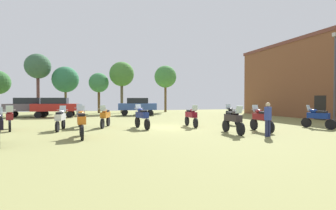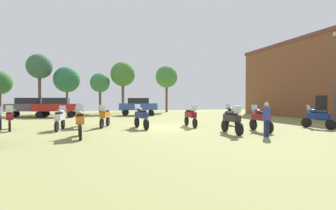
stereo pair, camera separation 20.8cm
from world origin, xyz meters
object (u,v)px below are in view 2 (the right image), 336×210
at_px(lamp_post, 336,73).
at_px(motorcycle_6, 260,119).
at_px(brick_building, 330,77).
at_px(tree_7, 67,80).
at_px(motorcycle_4, 232,120).
at_px(car_3, 138,105).
at_px(car_2, 56,106).
at_px(motorcycle_3, 318,117).
at_px(motorcycle_2, 10,118).
at_px(tree_2, 0,83).
at_px(motorcycle_7, 191,116).
at_px(motorcycle_11, 80,122).
at_px(car_1, 30,106).
at_px(motorcycle_9, 79,116).
at_px(motorcycle_1, 141,117).
at_px(motorcycle_8, 60,118).
at_px(person_1, 266,117).
at_px(motorcycle_5, 232,115).
at_px(motorcycle_12, 105,116).
at_px(tree_3, 167,77).
at_px(tree_5, 100,83).
at_px(tree_4, 39,67).
at_px(tree_1, 123,74).

bearing_deg(lamp_post, motorcycle_6, -162.09).
bearing_deg(brick_building, tree_7, 147.86).
bearing_deg(motorcycle_4, car_3, -80.90).
height_order(car_2, lamp_post, lamp_post).
bearing_deg(brick_building, motorcycle_3, -142.70).
bearing_deg(motorcycle_2, tree_2, -86.85).
bearing_deg(motorcycle_3, motorcycle_7, 138.32).
bearing_deg(motorcycle_11, tree_2, 110.55).
height_order(motorcycle_4, motorcycle_7, motorcycle_4).
bearing_deg(car_1, motorcycle_9, -153.52).
bearing_deg(car_1, car_2, -110.49).
height_order(motorcycle_1, motorcycle_7, motorcycle_1).
distance_m(motorcycle_8, car_3, 14.35).
bearing_deg(motorcycle_9, person_1, -41.96).
height_order(motorcycle_1, lamp_post, lamp_post).
bearing_deg(motorcycle_9, motorcycle_5, -10.35).
xyz_separation_m(motorcycle_1, motorcycle_6, (6.16, -3.41, -0.01)).
distance_m(motorcycle_1, motorcycle_12, 2.54).
relative_size(motorcycle_11, tree_3, 0.31).
relative_size(motorcycle_3, car_1, 0.47).
bearing_deg(motorcycle_3, motorcycle_4, 168.08).
height_order(brick_building, car_2, brick_building).
bearing_deg(tree_3, motorcycle_11, -115.47).
height_order(car_3, tree_3, tree_3).
relative_size(motorcycle_2, car_2, 0.49).
bearing_deg(motorcycle_2, motorcycle_5, 161.03).
height_order(brick_building, lamp_post, brick_building).
relative_size(motorcycle_5, motorcycle_9, 0.96).
height_order(person_1, tree_2, tree_2).
bearing_deg(lamp_post, motorcycle_12, 173.89).
height_order(motorcycle_6, car_2, car_2).
distance_m(motorcycle_6, tree_5, 24.52).
bearing_deg(motorcycle_6, motorcycle_3, 7.28).
bearing_deg(person_1, tree_3, -103.58).
bearing_deg(motorcycle_5, motorcycle_7, -166.01).
relative_size(brick_building, motorcycle_4, 9.15).
distance_m(motorcycle_11, tree_7, 23.20).
bearing_deg(motorcycle_3, tree_5, 102.42).
bearing_deg(tree_5, tree_4, -179.23).
relative_size(motorcycle_1, motorcycle_9, 0.98).
bearing_deg(tree_5, tree_2, 179.01).
distance_m(motorcycle_11, tree_3, 25.38).
xyz_separation_m(motorcycle_2, motorcycle_11, (4.15, -4.24, 0.01)).
xyz_separation_m(car_3, lamp_post, (13.12, -13.61, 2.73)).
relative_size(motorcycle_5, tree_3, 0.33).
xyz_separation_m(motorcycle_1, motorcycle_9, (-3.72, 1.58, 0.00)).
bearing_deg(tree_1, motorcycle_5, -72.18).
height_order(car_3, tree_1, tree_1).
bearing_deg(motorcycle_6, person_1, -114.73).
bearing_deg(lamp_post, tree_7, 136.60).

